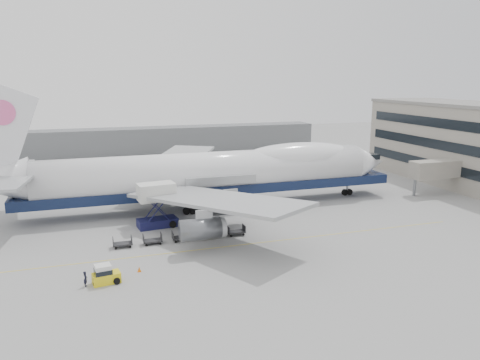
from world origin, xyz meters
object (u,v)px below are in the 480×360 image
object	(u,v)px
baggage_tug	(105,275)
airliner	(213,172)
catering_truck	(157,203)
ground_worker	(85,279)

from	to	relation	value
baggage_tug	airliner	bearing A→B (deg)	45.52
airliner	catering_truck	distance (m)	12.70
ground_worker	airliner	bearing A→B (deg)	-37.07
catering_truck	ground_worker	size ratio (longest dim) A/B	3.87
baggage_tug	ground_worker	bearing A→B (deg)	177.31
catering_truck	ground_worker	world-z (taller)	catering_truck
catering_truck	airliner	bearing A→B (deg)	29.99
baggage_tug	ground_worker	world-z (taller)	baggage_tug
baggage_tug	ground_worker	distance (m)	1.89
baggage_tug	ground_worker	size ratio (longest dim) A/B	1.80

